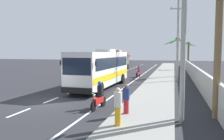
{
  "coord_description": "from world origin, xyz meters",
  "views": [
    {
      "loc": [
        8.31,
        -13.44,
        3.39
      ],
      "look_at": [
        2.69,
        7.16,
        1.7
      ],
      "focal_mm": 36.5,
      "sensor_mm": 36.0,
      "label": 1
    }
  ],
  "objects_px": {
    "coach_bus_foreground": "(102,68)",
    "palm_second": "(219,17)",
    "utility_pole_nearest": "(182,25)",
    "palm_nearest": "(178,48)",
    "motorcycle_beside_bus": "(138,72)",
    "utility_pole_mid": "(178,36)",
    "palm_third": "(188,51)",
    "coach_bus_far_lane": "(118,60)",
    "pedestrian_midwalk": "(118,106)",
    "pedestrian_near_kerb": "(126,98)",
    "motorcycle_trailing": "(99,97)"
  },
  "relations": [
    {
      "from": "utility_pole_mid",
      "to": "palm_second",
      "type": "height_order",
      "value": "utility_pole_mid"
    },
    {
      "from": "pedestrian_midwalk",
      "to": "palm_nearest",
      "type": "distance_m",
      "value": 22.17
    },
    {
      "from": "motorcycle_beside_bus",
      "to": "utility_pole_nearest",
      "type": "bearing_deg",
      "value": -75.46
    },
    {
      "from": "utility_pole_nearest",
      "to": "palm_nearest",
      "type": "xyz_separation_m",
      "value": [
        0.09,
        19.97,
        -0.77
      ]
    },
    {
      "from": "coach_bus_foreground",
      "to": "utility_pole_nearest",
      "type": "bearing_deg",
      "value": -52.73
    },
    {
      "from": "pedestrian_midwalk",
      "to": "utility_pole_mid",
      "type": "distance_m",
      "value": 17.85
    },
    {
      "from": "motorcycle_beside_bus",
      "to": "utility_pole_mid",
      "type": "xyz_separation_m",
      "value": [
        4.99,
        -3.8,
        4.59
      ]
    },
    {
      "from": "pedestrian_midwalk",
      "to": "motorcycle_trailing",
      "type": "bearing_deg",
      "value": -134.47
    },
    {
      "from": "motorcycle_trailing",
      "to": "palm_second",
      "type": "bearing_deg",
      "value": -3.45
    },
    {
      "from": "motorcycle_trailing",
      "to": "palm_nearest",
      "type": "relative_size",
      "value": 0.36
    },
    {
      "from": "utility_pole_nearest",
      "to": "palm_third",
      "type": "relative_size",
      "value": 1.64
    },
    {
      "from": "pedestrian_near_kerb",
      "to": "utility_pole_nearest",
      "type": "bearing_deg",
      "value": -52.56
    },
    {
      "from": "coach_bus_foreground",
      "to": "utility_pole_nearest",
      "type": "distance_m",
      "value": 11.87
    },
    {
      "from": "pedestrian_midwalk",
      "to": "palm_third",
      "type": "relative_size",
      "value": 0.32
    },
    {
      "from": "coach_bus_foreground",
      "to": "palm_third",
      "type": "xyz_separation_m",
      "value": [
        9.25,
        24.73,
        1.74
      ]
    },
    {
      "from": "pedestrian_midwalk",
      "to": "utility_pole_mid",
      "type": "height_order",
      "value": "utility_pole_mid"
    },
    {
      "from": "coach_bus_far_lane",
      "to": "pedestrian_midwalk",
      "type": "xyz_separation_m",
      "value": [
        7.55,
        -30.98,
        -0.91
      ]
    },
    {
      "from": "palm_nearest",
      "to": "palm_second",
      "type": "bearing_deg",
      "value": -84.85
    },
    {
      "from": "pedestrian_near_kerb",
      "to": "palm_second",
      "type": "distance_m",
      "value": 6.2
    },
    {
      "from": "coach_bus_foreground",
      "to": "palm_second",
      "type": "relative_size",
      "value": 1.46
    },
    {
      "from": "coach_bus_foreground",
      "to": "pedestrian_near_kerb",
      "type": "xyz_separation_m",
      "value": [
        4.27,
        -9.0,
        -0.95
      ]
    },
    {
      "from": "palm_nearest",
      "to": "palm_second",
      "type": "height_order",
      "value": "palm_second"
    },
    {
      "from": "coach_bus_foreground",
      "to": "pedestrian_near_kerb",
      "type": "relative_size",
      "value": 6.99
    },
    {
      "from": "palm_third",
      "to": "pedestrian_near_kerb",
      "type": "bearing_deg",
      "value": -98.39
    },
    {
      "from": "pedestrian_near_kerb",
      "to": "utility_pole_nearest",
      "type": "relative_size",
      "value": 0.18
    },
    {
      "from": "palm_second",
      "to": "palm_third",
      "type": "distance_m",
      "value": 32.97
    },
    {
      "from": "utility_pole_nearest",
      "to": "palm_nearest",
      "type": "bearing_deg",
      "value": 89.74
    },
    {
      "from": "pedestrian_midwalk",
      "to": "palm_second",
      "type": "relative_size",
      "value": 0.22
    },
    {
      "from": "palm_nearest",
      "to": "palm_third",
      "type": "height_order",
      "value": "palm_nearest"
    },
    {
      "from": "motorcycle_beside_bus",
      "to": "palm_nearest",
      "type": "relative_size",
      "value": 0.36
    },
    {
      "from": "motorcycle_beside_bus",
      "to": "utility_pole_nearest",
      "type": "relative_size",
      "value": 0.22
    },
    {
      "from": "motorcycle_trailing",
      "to": "motorcycle_beside_bus",
      "type": "bearing_deg",
      "value": 91.04
    },
    {
      "from": "utility_pole_nearest",
      "to": "motorcycle_trailing",
      "type": "bearing_deg",
      "value": 163.46
    },
    {
      "from": "utility_pole_nearest",
      "to": "utility_pole_mid",
      "type": "relative_size",
      "value": 0.86
    },
    {
      "from": "coach_bus_far_lane",
      "to": "pedestrian_midwalk",
      "type": "relative_size",
      "value": 6.63
    },
    {
      "from": "pedestrian_midwalk",
      "to": "palm_nearest",
      "type": "xyz_separation_m",
      "value": [
        2.77,
        21.8,
        2.88
      ]
    },
    {
      "from": "palm_nearest",
      "to": "utility_pole_nearest",
      "type": "bearing_deg",
      "value": -90.26
    },
    {
      "from": "utility_pole_mid",
      "to": "utility_pole_nearest",
      "type": "bearing_deg",
      "value": -90.13
    },
    {
      "from": "coach_bus_foreground",
      "to": "palm_second",
      "type": "distance_m",
      "value": 12.45
    },
    {
      "from": "coach_bus_foreground",
      "to": "pedestrian_midwalk",
      "type": "distance_m",
      "value": 11.86
    },
    {
      "from": "coach_bus_foreground",
      "to": "utility_pole_nearest",
      "type": "relative_size",
      "value": 1.26
    },
    {
      "from": "coach_bus_far_lane",
      "to": "palm_nearest",
      "type": "distance_m",
      "value": 13.94
    },
    {
      "from": "pedestrian_near_kerb",
      "to": "utility_pole_nearest",
      "type": "distance_m",
      "value": 4.61
    },
    {
      "from": "coach_bus_foreground",
      "to": "palm_nearest",
      "type": "distance_m",
      "value": 13.06
    },
    {
      "from": "coach_bus_far_lane",
      "to": "motorcycle_trailing",
      "type": "height_order",
      "value": "coach_bus_far_lane"
    },
    {
      "from": "pedestrian_near_kerb",
      "to": "pedestrian_midwalk",
      "type": "xyz_separation_m",
      "value": [
        0.04,
        -2.02,
        0.06
      ]
    },
    {
      "from": "palm_third",
      "to": "palm_nearest",
      "type": "bearing_deg",
      "value": -98.84
    },
    {
      "from": "motorcycle_beside_bus",
      "to": "pedestrian_near_kerb",
      "type": "xyz_separation_m",
      "value": [
        2.24,
        -18.92,
        0.32
      ]
    },
    {
      "from": "coach_bus_foreground",
      "to": "pedestrian_midwalk",
      "type": "relative_size",
      "value": 6.5
    },
    {
      "from": "coach_bus_far_lane",
      "to": "motorcycle_beside_bus",
      "type": "bearing_deg",
      "value": -62.32
    }
  ]
}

